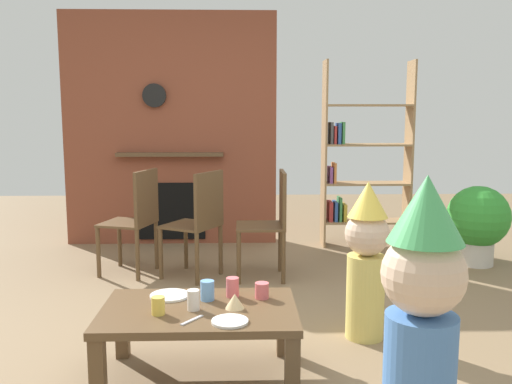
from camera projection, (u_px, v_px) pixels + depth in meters
name	position (u px, v px, depth m)	size (l,w,h in m)	color
ground_plane	(234.00, 339.00, 3.36)	(12.00, 12.00, 0.00)	#846B4C
brick_fireplace_feature	(171.00, 130.00, 5.74)	(2.20, 0.28, 2.40)	brown
bookshelf	(360.00, 163.00, 5.65)	(0.90, 0.28, 1.90)	#9E7A51
coffee_table	(199.00, 319.00, 2.81)	(1.00, 0.63, 0.38)	brown
paper_cup_near_left	(262.00, 290.00, 2.94)	(0.07, 0.07, 0.09)	#E5666B
paper_cup_near_right	(207.00, 290.00, 2.91)	(0.07, 0.07, 0.11)	#669EE0
paper_cup_center	(233.00, 287.00, 2.97)	(0.07, 0.07, 0.11)	#E5666B
paper_cup_far_left	(193.00, 300.00, 2.77)	(0.06, 0.06, 0.10)	silver
paper_cup_far_right	(158.00, 306.00, 2.70)	(0.07, 0.07, 0.09)	#F2CC4C
paper_plate_front	(230.00, 321.00, 2.61)	(0.18, 0.18, 0.01)	white
paper_plate_rear	(170.00, 295.00, 2.98)	(0.21, 0.21, 0.01)	white
birthday_cake_slice	(235.00, 301.00, 2.79)	(0.10, 0.10, 0.08)	#EAC68C
table_fork	(192.00, 320.00, 2.63)	(0.15, 0.02, 0.01)	silver
child_with_cone_hat	(422.00, 317.00, 2.07)	(0.32, 0.32, 1.15)	#4C7FC6
child_in_pink	(366.00, 256.00, 3.32)	(0.27, 0.27, 0.97)	#E0CC66
dining_chair_left	(137.00, 215.00, 4.65)	(0.50, 0.50, 0.90)	brown
dining_chair_middle	(200.00, 218.00, 4.53)	(0.55, 0.55, 0.90)	brown
dining_chair_right	(271.00, 218.00, 4.55)	(0.40, 0.40, 0.90)	brown
potted_plant_tall	(478.00, 220.00, 4.95)	(0.56, 0.56, 0.72)	beige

